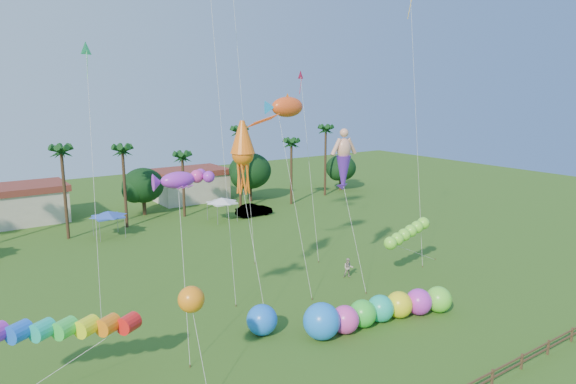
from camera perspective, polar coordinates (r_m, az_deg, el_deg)
ground at (r=34.56m, az=10.06°, el=-17.58°), size 160.00×160.00×0.00m
tree_line at (r=70.87m, az=-13.59°, el=1.03°), size 69.46×8.91×11.00m
buildings_row at (r=74.88m, az=-19.95°, el=-0.57°), size 35.00×7.00×4.00m
tent_row at (r=61.09m, az=-19.19°, el=-2.39°), size 31.00×4.00×0.60m
car_b at (r=68.48m, az=-3.79°, el=-2.00°), size 4.94×1.78×1.62m
spectator_b at (r=46.75m, az=6.72°, el=-8.37°), size 1.10×1.06×1.79m
caterpillar_inflatable at (r=38.12m, az=9.61°, el=-12.90°), size 12.39×4.19×2.53m
blue_ball at (r=36.34m, az=-2.91°, el=-14.00°), size 2.14×2.14×2.14m
rainbow_tube at (r=31.96m, az=-20.74°, el=-14.38°), size 9.52×3.80×3.69m
green_worm at (r=46.33m, az=11.32°, el=-5.60°), size 10.70×2.09×3.97m
orange_ball_kite at (r=28.92m, az=-10.70°, el=-11.65°), size 1.84×2.61×6.16m
merman_kite at (r=44.87m, az=6.19°, el=3.15°), size 2.36×5.34×12.84m
fish_kite at (r=44.04m, az=-0.07°, el=9.42°), size 4.83×7.03×16.09m
squid_kite at (r=38.99m, az=-5.04°, el=4.16°), size 2.14×4.61×14.44m
lobster_kite at (r=32.87m, az=-12.12°, el=1.30°), size 4.01×4.36×11.79m
delta_kite_red at (r=50.67m, az=1.47°, el=12.29°), size 1.08×3.80×18.40m
delta_kite_green at (r=40.80m, az=-21.49°, el=14.00°), size 2.16×5.06×19.99m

